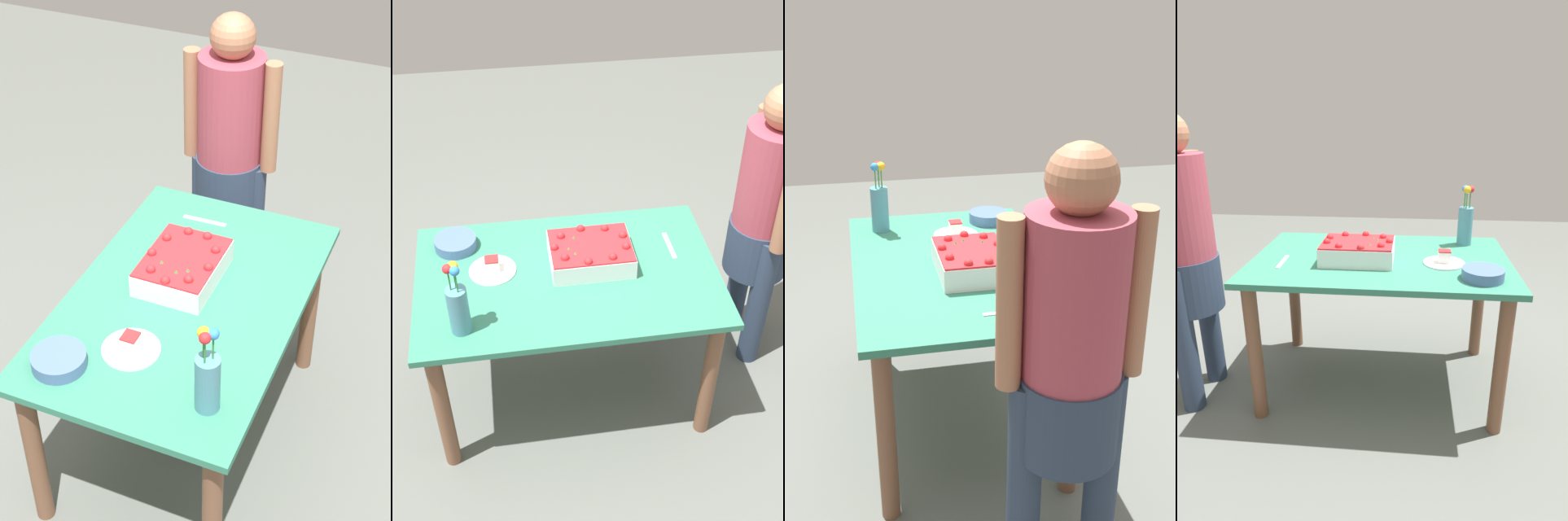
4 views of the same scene
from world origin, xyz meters
TOP-DOWN VIEW (x-y plane):
  - ground_plane at (0.00, 0.00)m, footprint 8.00×8.00m
  - dining_table at (0.00, 0.00)m, footprint 1.33×0.85m
  - sheet_cake at (-0.11, -0.06)m, footprint 0.36×0.28m
  - serving_plate_with_slice at (0.32, -0.07)m, footprint 0.21×0.21m
  - cake_knife at (-0.49, -0.12)m, footprint 0.03×0.19m
  - flower_vase at (0.46, 0.27)m, footprint 0.08×0.08m
  - fruit_bowl at (0.48, -0.26)m, footprint 0.19×0.19m
  - person_standing at (-0.96, -0.19)m, footprint 0.31×0.45m

SIDE VIEW (x-z plane):
  - ground_plane at x=0.00m, z-range 0.00..0.00m
  - dining_table at x=0.00m, z-range 0.25..1.02m
  - cake_knife at x=-0.49m, z-range 0.76..0.77m
  - serving_plate_with_slice at x=0.32m, z-range 0.75..0.82m
  - fruit_bowl at x=0.48m, z-range 0.76..0.81m
  - sheet_cake at x=-0.11m, z-range 0.75..0.88m
  - person_standing at x=-0.96m, z-range 0.11..1.60m
  - flower_vase at x=0.46m, z-range 0.73..1.06m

